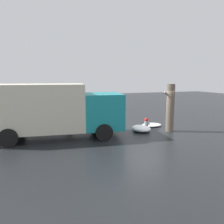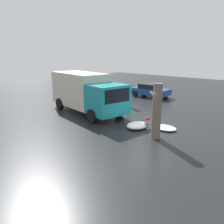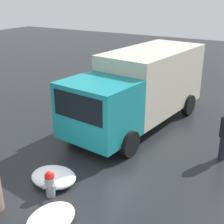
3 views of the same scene
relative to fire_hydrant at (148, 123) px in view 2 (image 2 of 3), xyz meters
name	(u,v)px [view 2 (image 2 of 3)]	position (x,y,z in m)	size (l,w,h in m)	color
ground_plane	(147,129)	(0.00, 0.00, -0.39)	(60.00, 60.00, 0.00)	black
fire_hydrant	(148,123)	(0.00, 0.00, 0.00)	(0.36, 0.46, 0.76)	gray
tree_trunk	(157,111)	(-1.13, 0.88, 1.07)	(0.72, 0.48, 2.90)	#6B5B4C
delivery_truck	(86,92)	(5.65, 0.03, 1.21)	(7.26, 3.29, 2.94)	teal
pedestrian	(130,96)	(4.37, -3.56, 0.53)	(0.37, 0.37, 1.68)	#23232D
parked_car	(150,90)	(5.71, -8.54, 0.32)	(3.94, 2.23, 1.37)	#194793
snow_pile_by_hydrant	(137,125)	(0.53, 0.33, -0.21)	(1.11, 1.36, 0.36)	white
snow_pile_curbside	(165,128)	(-0.79, -0.68, -0.29)	(1.35, 1.02, 0.20)	white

